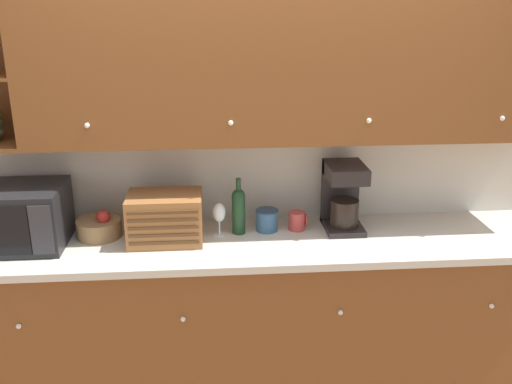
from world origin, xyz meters
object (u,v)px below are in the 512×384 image
at_px(wine_bottle, 239,209).
at_px(mug, 297,221).
at_px(coffee_maker, 343,194).
at_px(bread_box, 165,218).
at_px(fruit_basket, 99,227).
at_px(storage_canister, 267,220).
at_px(wine_glass, 219,214).
at_px(microwave, 17,216).

relative_size(wine_bottle, mug, 3.02).
bearing_deg(wine_bottle, coffee_maker, 3.78).
height_order(wine_bottle, coffee_maker, coffee_maker).
relative_size(bread_box, mug, 3.72).
relative_size(fruit_basket, storage_canister, 1.89).
bearing_deg(bread_box, wine_bottle, 10.55).
xyz_separation_m(bread_box, wine_bottle, (0.39, 0.07, 0.01)).
bearing_deg(fruit_basket, storage_canister, 0.91).
distance_m(wine_bottle, storage_canister, 0.18).
height_order(wine_glass, wine_bottle, wine_bottle).
relative_size(microwave, fruit_basket, 2.02).
xyz_separation_m(fruit_basket, mug, (1.09, 0.01, -0.00)).
relative_size(microwave, storage_canister, 3.81).
bearing_deg(storage_canister, coffee_maker, 2.07).
bearing_deg(storage_canister, microwave, -176.09).
bearing_deg(mug, microwave, -176.56).
height_order(wine_glass, mug, wine_glass).
height_order(microwave, wine_bottle, microwave).
bearing_deg(microwave, fruit_basket, 10.72).
height_order(bread_box, wine_bottle, wine_bottle).
xyz_separation_m(microwave, wine_glass, (1.05, 0.04, -0.03)).
distance_m(storage_canister, coffee_maker, 0.45).
relative_size(fruit_basket, wine_bottle, 0.76).
distance_m(bread_box, wine_bottle, 0.40).
relative_size(microwave, mug, 4.64).
xyz_separation_m(wine_glass, coffee_maker, (0.69, 0.06, 0.07)).
xyz_separation_m(microwave, coffee_maker, (1.74, 0.11, 0.04)).
bearing_deg(microwave, wine_bottle, 3.29).
bearing_deg(coffee_maker, wine_bottle, -176.22).
relative_size(mug, coffee_maker, 0.28).
distance_m(fruit_basket, wine_glass, 0.66).
relative_size(fruit_basket, bread_box, 0.62).
distance_m(bread_box, mug, 0.73).
distance_m(wine_glass, storage_canister, 0.28).
xyz_separation_m(bread_box, coffee_maker, (0.98, 0.11, 0.07)).
bearing_deg(coffee_maker, storage_canister, -177.93).
bearing_deg(wine_glass, wine_bottle, 12.57).
xyz_separation_m(storage_canister, coffee_maker, (0.43, 0.02, 0.13)).
distance_m(microwave, storage_canister, 1.32).
bearing_deg(mug, storage_canister, 179.81).
xyz_separation_m(storage_canister, mug, (0.17, -0.00, -0.01)).
height_order(storage_canister, mug, storage_canister).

